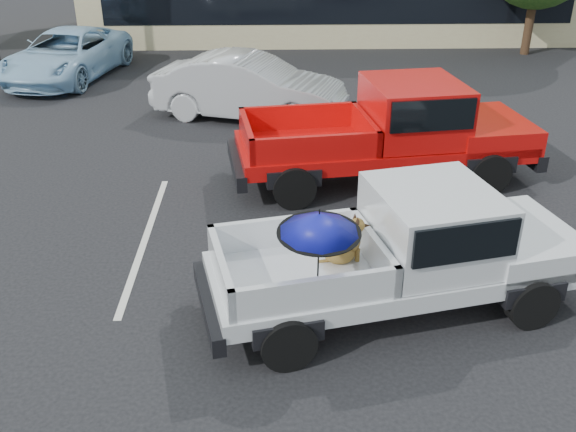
{
  "coord_description": "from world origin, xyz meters",
  "views": [
    {
      "loc": [
        -0.71,
        -8.23,
        5.68
      ],
      "look_at": [
        -0.46,
        0.27,
        1.3
      ],
      "focal_mm": 40.0,
      "sensor_mm": 36.0,
      "label": 1
    }
  ],
  "objects_px": {
    "silver_pickup": "(416,244)",
    "silver_sedan": "(249,87)",
    "blue_suv": "(67,55)",
    "red_pickup": "(403,127)"
  },
  "relations": [
    {
      "from": "silver_pickup",
      "to": "silver_sedan",
      "type": "height_order",
      "value": "silver_pickup"
    },
    {
      "from": "silver_sedan",
      "to": "blue_suv",
      "type": "relative_size",
      "value": 0.93
    },
    {
      "from": "silver_pickup",
      "to": "red_pickup",
      "type": "relative_size",
      "value": 0.89
    },
    {
      "from": "red_pickup",
      "to": "silver_sedan",
      "type": "distance_m",
      "value": 5.38
    },
    {
      "from": "red_pickup",
      "to": "blue_suv",
      "type": "bearing_deg",
      "value": 130.3
    },
    {
      "from": "red_pickup",
      "to": "blue_suv",
      "type": "xyz_separation_m",
      "value": [
        -9.43,
        8.46,
        -0.39
      ]
    },
    {
      "from": "silver_pickup",
      "to": "red_pickup",
      "type": "height_order",
      "value": "red_pickup"
    },
    {
      "from": "silver_pickup",
      "to": "silver_sedan",
      "type": "bearing_deg",
      "value": 93.78
    },
    {
      "from": "blue_suv",
      "to": "red_pickup",
      "type": "bearing_deg",
      "value": -30.15
    },
    {
      "from": "red_pickup",
      "to": "silver_sedan",
      "type": "xyz_separation_m",
      "value": [
        -3.36,
        4.19,
        -0.31
      ]
    }
  ]
}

